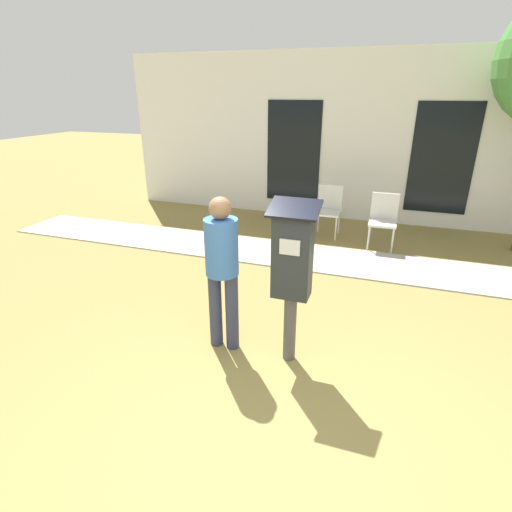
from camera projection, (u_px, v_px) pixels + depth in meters
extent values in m
plane|color=olive|center=(273.00, 453.00, 2.92)|extent=(40.00, 40.00, 0.00)
cube|color=#B7B2A8|center=(342.00, 261.00, 6.20)|extent=(12.00, 1.10, 0.02)
cube|color=white|center=(366.00, 139.00, 7.73)|extent=(10.00, 0.24, 3.20)
cube|color=black|center=(293.00, 152.00, 8.15)|extent=(1.10, 0.02, 2.00)
cube|color=black|center=(442.00, 159.00, 7.31)|extent=(1.10, 0.02, 2.00)
cylinder|color=#4C4C4C|center=(290.00, 327.00, 3.83)|extent=(0.12, 0.12, 0.70)
cube|color=#23282D|center=(293.00, 255.00, 3.55)|extent=(0.34, 0.22, 0.80)
cube|color=silver|center=(290.00, 247.00, 3.40)|extent=(0.18, 0.01, 0.14)
cube|color=black|center=(294.00, 208.00, 3.38)|extent=(0.44, 0.31, 0.12)
cylinder|color=#333851|center=(216.00, 309.00, 4.04)|extent=(0.13, 0.13, 0.82)
cylinder|color=#333851|center=(232.00, 312.00, 3.98)|extent=(0.13, 0.13, 0.82)
cylinder|color=#386BB7|center=(221.00, 247.00, 3.75)|extent=(0.32, 0.32, 0.55)
sphere|color=#8C6647|center=(220.00, 208.00, 3.60)|extent=(0.21, 0.21, 0.21)
cylinder|color=silver|center=(314.00, 227.00, 7.12)|extent=(0.03, 0.03, 0.42)
cylinder|color=silver|center=(336.00, 229.00, 7.01)|extent=(0.03, 0.03, 0.42)
cylinder|color=silver|center=(318.00, 221.00, 7.46)|extent=(0.03, 0.03, 0.42)
cylinder|color=silver|center=(339.00, 223.00, 7.34)|extent=(0.03, 0.03, 0.42)
cube|color=silver|center=(328.00, 213.00, 7.15)|extent=(0.44, 0.44, 0.04)
cube|color=silver|center=(330.00, 197.00, 7.23)|extent=(0.44, 0.04, 0.44)
cylinder|color=silver|center=(368.00, 239.00, 6.56)|extent=(0.03, 0.03, 0.42)
cylinder|color=silver|center=(392.00, 241.00, 6.44)|extent=(0.03, 0.03, 0.42)
cylinder|color=silver|center=(370.00, 232.00, 6.89)|extent=(0.03, 0.03, 0.42)
cylinder|color=silver|center=(393.00, 234.00, 6.77)|extent=(0.03, 0.03, 0.42)
cube|color=silver|center=(383.00, 223.00, 6.58)|extent=(0.44, 0.44, 0.04)
cube|color=silver|center=(385.00, 206.00, 6.66)|extent=(0.44, 0.04, 0.44)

